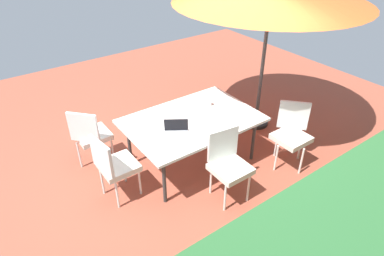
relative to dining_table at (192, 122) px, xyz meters
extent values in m
cube|color=#9E4C38|center=(0.00, 0.00, -0.73)|extent=(10.00, 10.00, 0.02)
cube|color=#2D6633|center=(0.00, 2.60, -0.06)|extent=(6.30, 0.97, 1.32)
cube|color=white|center=(0.00, 0.00, 0.03)|extent=(1.89, 1.29, 0.04)
cylinder|color=#333333|center=(-0.80, -0.49, -0.36)|extent=(0.05, 0.05, 0.73)
cylinder|color=#333333|center=(0.80, -0.49, -0.36)|extent=(0.05, 0.05, 0.73)
cylinder|color=#333333|center=(-0.80, 0.49, -0.36)|extent=(0.05, 0.05, 0.73)
cylinder|color=#333333|center=(0.80, 0.49, -0.36)|extent=(0.05, 0.05, 0.73)
cylinder|color=#4C4C4C|center=(-1.59, -0.21, 0.51)|extent=(0.06, 0.06, 2.46)
cylinder|color=black|center=(-1.59, -0.21, -0.69)|extent=(0.44, 0.44, 0.06)
cube|color=silver|center=(1.20, 0.02, -0.23)|extent=(0.46, 0.46, 0.08)
cube|color=white|center=(1.40, 0.05, 0.03)|extent=(0.10, 0.44, 0.45)
cylinder|color=white|center=(0.99, 0.17, -0.50)|extent=(0.03, 0.03, 0.45)
cylinder|color=white|center=(1.05, -0.18, -0.50)|extent=(0.03, 0.03, 0.45)
cylinder|color=white|center=(1.35, 0.23, -0.50)|extent=(0.03, 0.03, 0.45)
cylinder|color=white|center=(1.40, -0.13, -0.50)|extent=(0.03, 0.03, 0.45)
cube|color=silver|center=(0.05, 0.92, -0.23)|extent=(0.46, 0.46, 0.08)
cube|color=white|center=(0.02, 0.71, 0.03)|extent=(0.44, 0.10, 0.45)
cylinder|color=white|center=(0.25, 1.08, -0.50)|extent=(0.03, 0.03, 0.45)
cylinder|color=white|center=(-0.10, 1.13, -0.50)|extent=(0.03, 0.03, 0.45)
cylinder|color=white|center=(0.20, 0.72, -0.50)|extent=(0.03, 0.03, 0.45)
cylinder|color=white|center=(-0.15, 0.77, -0.50)|extent=(0.03, 0.03, 0.45)
cube|color=silver|center=(1.19, -0.86, -0.23)|extent=(0.46, 0.46, 0.08)
cube|color=white|center=(1.35, -0.71, 0.03)|extent=(0.32, 0.35, 0.45)
cylinder|color=white|center=(0.94, -0.84, -0.50)|extent=(0.03, 0.03, 0.45)
cylinder|color=white|center=(1.18, -1.11, -0.50)|extent=(0.03, 0.03, 0.45)
cylinder|color=white|center=(1.21, -0.60, -0.50)|extent=(0.03, 0.03, 0.45)
cylinder|color=white|center=(1.45, -0.87, -0.50)|extent=(0.03, 0.03, 0.45)
cube|color=silver|center=(-1.14, 0.91, -0.23)|extent=(0.46, 0.46, 0.08)
cube|color=white|center=(-1.29, 0.77, 0.03)|extent=(0.32, 0.35, 0.45)
cylinder|color=white|center=(-0.88, 0.90, -0.50)|extent=(0.03, 0.03, 0.45)
cylinder|color=white|center=(-1.13, 1.16, -0.50)|extent=(0.03, 0.03, 0.45)
cylinder|color=white|center=(-1.15, 0.66, -0.50)|extent=(0.03, 0.03, 0.45)
cylinder|color=white|center=(-1.39, 0.92, -0.50)|extent=(0.03, 0.03, 0.45)
cube|color=#B7B7BC|center=(0.31, 0.06, 0.05)|extent=(0.39, 0.36, 0.02)
cube|color=black|center=(0.37, 0.15, 0.16)|extent=(0.29, 0.22, 0.20)
cylinder|color=white|center=(-0.45, -0.18, 0.10)|extent=(0.07, 0.07, 0.11)
camera|label=1|loc=(2.41, 3.36, 2.58)|focal=31.53mm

